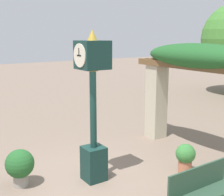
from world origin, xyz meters
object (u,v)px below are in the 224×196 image
(park_bench, at_px, (203,192))
(pedestal_clock, at_px, (93,102))
(potted_plant_near_left, at_px, (20,165))
(potted_plant_near_right, at_px, (185,157))

(park_bench, bearing_deg, pedestal_clock, 112.08)
(pedestal_clock, height_order, park_bench, pedestal_clock)
(pedestal_clock, relative_size, potted_plant_near_left, 4.05)
(potted_plant_near_left, distance_m, potted_plant_near_right, 3.83)
(potted_plant_near_right, height_order, park_bench, park_bench)
(pedestal_clock, bearing_deg, potted_plant_near_right, 65.37)
(potted_plant_near_right, bearing_deg, pedestal_clock, -114.63)
(potted_plant_near_left, relative_size, park_bench, 0.55)
(potted_plant_near_right, xyz_separation_m, park_bench, (1.40, -1.06, 0.03))
(park_bench, bearing_deg, potted_plant_near_right, 52.96)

